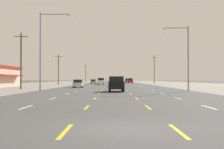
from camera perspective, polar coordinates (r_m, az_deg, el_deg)
The scene contains 18 objects.
ground_plane at distance 75.34m, azimuth -0.05°, elevation -2.17°, with size 572.00×572.00×0.00m, color #4C4C4F.
lot_apron_left at distance 79.20m, azimuth -18.27°, elevation -2.06°, with size 28.00×440.00×0.01m, color gray.
lot_apron_right at distance 79.39m, azimuth 18.13°, elevation -2.06°, with size 28.00×440.00×0.01m, color gray.
lane_markings at distance 113.83m, azimuth -0.13°, elevation -1.75°, with size 10.64×227.60×0.01m.
signal_span_wire at distance 18.82m, azimuth -0.67°, elevation 11.82°, with size 26.32×0.53×9.83m.
suv_center_turn_nearest at distance 36.98m, azimuth 0.57°, elevation -1.86°, with size 1.98×4.90×1.98m.
hatchback_far_left_near at distance 54.70m, azimuth -7.09°, elevation -1.81°, with size 1.72×3.90×1.54m.
sedan_center_turn_mid at distance 66.35m, azimuth -0.09°, elevation -1.69°, with size 1.80×4.50×1.46m.
suv_inner_left_midfar at distance 86.13m, azimuth -2.50°, elevation -1.33°, with size 1.98×4.90×1.98m.
hatchback_far_left_far at distance 99.66m, azimuth -4.03°, elevation -1.42°, with size 1.72×3.90×1.54m.
suv_far_right_farther at distance 114.36m, azimuth 3.37°, elevation -1.23°, with size 1.98×4.90×1.98m.
suv_far_right_farthest at distance 132.76m, azimuth 2.80°, elevation -1.19°, with size 1.98×4.90×1.98m.
streetlight_left_row_0 at distance 40.22m, azimuth -13.92°, elevation 5.64°, with size 4.33×0.26×10.79m.
streetlight_right_row_0 at distance 40.27m, azimuth 14.27°, elevation 4.11°, with size 3.61×0.26×8.91m.
utility_pole_left_row_0 at distance 47.55m, azimuth -18.09°, elevation 2.83°, with size 2.20×0.26×9.03m.
utility_pole_left_row_1 at distance 80.83m, azimuth -10.98°, elevation 1.08°, with size 2.20×0.26×8.50m.
utility_pole_right_row_2 at distance 107.12m, azimuth 8.19°, elevation 1.08°, with size 2.20×0.26×10.36m.
utility_pole_left_row_3 at distance 137.86m, azimuth -5.58°, elevation 0.28°, with size 2.20×0.26×8.69m.
Camera 1 is at (-0.30, -9.32, 1.62)m, focal length 45.55 mm.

